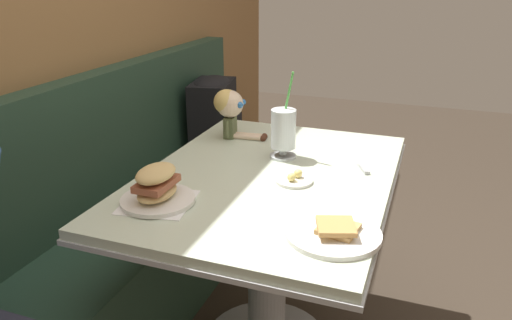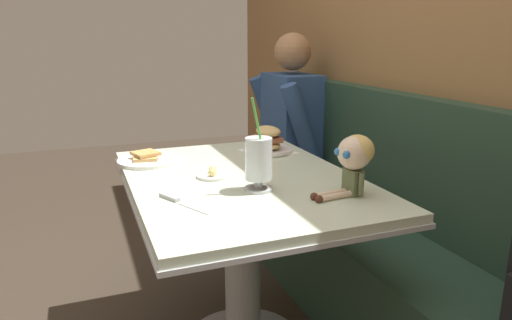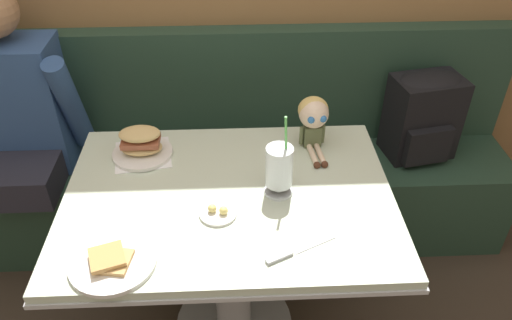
% 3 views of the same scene
% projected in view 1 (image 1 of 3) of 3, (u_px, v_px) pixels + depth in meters
% --- Properties ---
extents(wood_panel_wall, '(4.40, 0.08, 2.40)m').
position_uv_depth(wood_panel_wall, '(40.00, 24.00, 1.78)').
color(wood_panel_wall, olive).
rests_on(wood_panel_wall, ground).
extents(booth_bench, '(2.60, 0.48, 1.00)m').
position_uv_depth(booth_bench, '(121.00, 247.00, 2.02)').
color(booth_bench, '#233D2D').
rests_on(booth_bench, ground).
extents(diner_table, '(1.11, 0.81, 0.74)m').
position_uv_depth(diner_table, '(268.00, 226.00, 1.74)').
color(diner_table, beige).
rests_on(diner_table, ground).
extents(toast_plate, '(0.25, 0.25, 0.04)m').
position_uv_depth(toast_plate, '(334.00, 232.00, 1.28)').
color(toast_plate, white).
rests_on(toast_plate, diner_table).
extents(milkshake_glass, '(0.10, 0.10, 0.31)m').
position_uv_depth(milkshake_glass, '(283.00, 131.00, 1.77)').
color(milkshake_glass, silver).
rests_on(milkshake_glass, diner_table).
extents(sandwich_plate, '(0.23, 0.23, 0.12)m').
position_uv_depth(sandwich_plate, '(157.00, 188.00, 1.45)').
color(sandwich_plate, white).
rests_on(sandwich_plate, diner_table).
extents(butter_saucer, '(0.12, 0.12, 0.04)m').
position_uv_depth(butter_saucer, '(294.00, 179.00, 1.60)').
color(butter_saucer, white).
rests_on(butter_saucer, diner_table).
extents(butter_knife, '(0.22, 0.12, 0.01)m').
position_uv_depth(butter_knife, '(361.00, 165.00, 1.73)').
color(butter_knife, silver).
rests_on(butter_knife, diner_table).
extents(seated_doll, '(0.12, 0.22, 0.20)m').
position_uv_depth(seated_doll, '(230.00, 107.00, 1.98)').
color(seated_doll, '#5B6642').
rests_on(seated_doll, diner_table).
extents(backpack, '(0.33, 0.29, 0.41)m').
position_uv_depth(backpack, '(214.00, 113.00, 2.65)').
color(backpack, black).
rests_on(backpack, booth_bench).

